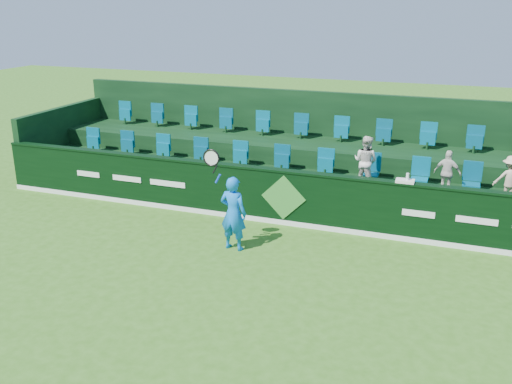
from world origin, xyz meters
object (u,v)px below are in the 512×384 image
at_px(tennis_player, 233,213).
at_px(spectator_middle, 447,173).
at_px(towel, 405,181).
at_px(drinks_bottle, 407,178).
at_px(spectator_left, 365,161).
at_px(spectator_right, 510,179).

height_order(tennis_player, spectator_middle, tennis_player).
distance_m(spectator_middle, towel, 1.40).
bearing_deg(towel, drinks_bottle, 0.00).
relative_size(tennis_player, spectator_left, 1.82).
height_order(spectator_left, towel, spectator_left).
distance_m(spectator_left, towel, 1.55).
xyz_separation_m(spectator_left, towel, (1.07, -1.12, -0.05)).
relative_size(spectator_middle, spectator_right, 1.00).
xyz_separation_m(spectator_left, spectator_middle, (1.91, 0.00, -0.10)).
height_order(spectator_right, drinks_bottle, spectator_right).
height_order(spectator_left, spectator_middle, spectator_left).
height_order(spectator_middle, spectator_right, spectator_middle).
relative_size(spectator_left, drinks_bottle, 5.91).
bearing_deg(drinks_bottle, spectator_right, 27.74).
height_order(spectator_middle, drinks_bottle, spectator_middle).
distance_m(spectator_left, spectator_middle, 1.91).
bearing_deg(spectator_left, spectator_middle, -162.58).
height_order(tennis_player, spectator_left, tennis_player).
bearing_deg(spectator_middle, towel, 66.34).
xyz_separation_m(spectator_middle, drinks_bottle, (-0.80, -1.12, 0.12)).
xyz_separation_m(tennis_player, spectator_left, (2.28, 2.91, 0.59)).
height_order(tennis_player, spectator_right, tennis_player).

